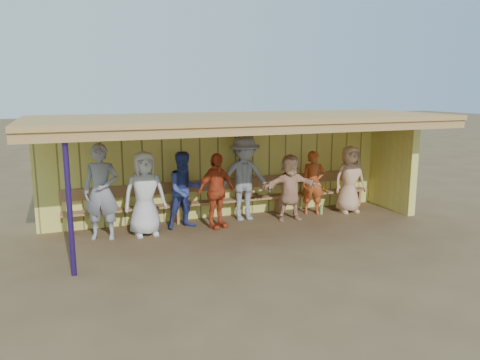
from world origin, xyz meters
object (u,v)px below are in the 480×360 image
player_c (185,190)px  bench (229,196)px  player_a (101,192)px  player_g (313,183)px  player_b (145,194)px  player_d (216,191)px  player_e (244,178)px  player_h (350,179)px  player_f (290,187)px

player_c → bench: player_c is taller
player_a → player_g: bearing=20.8°
player_a → player_c: bearing=23.3°
player_b → player_g: size_ratio=1.15×
player_b → player_d: (1.55, -0.02, -0.06)m
player_e → player_c: bearing=-172.1°
player_h → player_g: bearing=172.4°
player_a → player_d: 2.42m
player_a → player_h: 5.95m
player_a → player_d: player_a is taller
player_g → player_h: 0.94m
player_g → bench: (-2.05, 0.41, -0.25)m
player_b → player_e: player_e is taller
player_a → player_h: size_ratio=1.18×
bench → player_h: bearing=-11.7°
player_d → player_g: bearing=-15.7°
player_d → player_b: bearing=156.1°
player_b → player_f: 3.37m
player_d → player_f: (1.82, 0.00, -0.06)m
player_c → player_e: 1.48m
player_e → bench: 0.63m
player_g → bench: size_ratio=0.21×
player_b → player_h: (5.08, 0.11, -0.06)m
bench → player_g: bearing=-11.4°
player_b → player_g: player_b is taller
player_a → player_b: (0.86, -0.07, -0.09)m
player_b → player_f: player_b is taller
bench → player_f: bearing=-30.6°
player_b → player_g: (4.16, 0.31, -0.11)m
player_c → player_f: bearing=-15.1°
player_a → player_e: player_e is taller
player_a → player_g: 5.04m
player_f → player_g: bearing=31.0°
bench → player_a: bearing=-167.6°
player_b → player_d: 1.55m
player_e → player_b: bearing=-168.9°
player_a → bench: player_a is taller
player_e → bench: bearing=131.0°
player_e → player_h: bearing=-4.2°
player_c → bench: bearing=13.1°
player_a → player_d: bearing=15.8°
player_f → player_a: bearing=-172.8°
player_a → player_h: player_a is taller
player_e → player_g: 1.80m
player_d → player_h: size_ratio=1.00×
player_a → bench: 3.08m
player_f → player_h: size_ratio=0.93×
player_g → player_c: bearing=-155.2°
player_h → bench: player_h is taller
player_e → player_d: bearing=-151.6°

